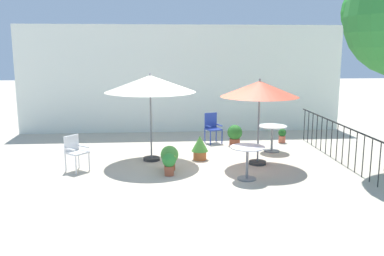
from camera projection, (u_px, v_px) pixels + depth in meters
The scene contains 14 objects.
ground_plane at pixel (192, 164), 10.87m from camera, with size 60.00×60.00×0.00m, color #BBAF99.
villa_facade at pixel (182, 79), 14.83m from camera, with size 11.42×0.30×3.75m, color white.
terrace_railing at pixel (337, 136), 11.04m from camera, with size 0.03×5.44×1.01m.
patio_umbrella_0 at pixel (150, 84), 10.82m from camera, with size 2.36×2.36×2.32m.
patio_umbrella_1 at pixel (260, 90), 10.47m from camera, with size 1.97×1.97×2.21m.
cafe_table_0 at pixel (247, 157), 9.47m from camera, with size 0.78×0.78×0.76m.
cafe_table_1 at pixel (272, 133), 12.06m from camera, with size 0.83×0.83×0.76m.
patio_chair_0 at pixel (212, 126), 13.21m from camera, with size 0.56×0.57×0.94m.
patio_chair_1 at pixel (75, 150), 10.17m from camera, with size 0.61×0.61×0.86m.
potted_plant_0 at pixel (235, 134), 12.88m from camera, with size 0.46×0.46×0.64m.
potted_plant_1 at pixel (169, 163), 9.82m from camera, with size 0.33×0.33×0.53m.
potted_plant_2 at pixel (200, 147), 11.19m from camera, with size 0.45×0.45×0.65m.
potted_plant_3 at pixel (170, 156), 10.24m from camera, with size 0.44×0.44×0.61m.
potted_plant_4 at pixel (282, 135), 13.26m from camera, with size 0.25×0.25×0.45m.
Camera 1 is at (-0.80, -10.47, 2.94)m, focal length 39.23 mm.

